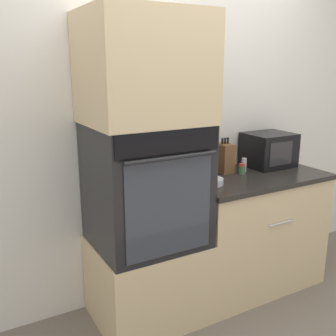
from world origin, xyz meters
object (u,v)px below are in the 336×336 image
Objects in this scene: microwave at (269,150)px; wall_oven at (146,185)px; bowl at (211,181)px; condiment_jar_near at (244,165)px; condiment_jar_mid at (242,169)px; knife_block at (224,158)px.

wall_oven is at bearing -173.14° from microwave.
condiment_jar_near is (0.41, 0.15, 0.03)m from bowl.
condiment_jar_mid is at bearing 3.69° from wall_oven.
wall_oven is at bearing -176.31° from condiment_jar_mid.
wall_oven is 4.67× the size of bowl.
microwave is at bearing 14.34° from condiment_jar_mid.
condiment_jar_near is at bearing -171.48° from microwave.
microwave reaches higher than condiment_jar_near.
condiment_jar_mid is at bearing -51.90° from knife_block.
bowl is at bearing -142.10° from knife_block.
condiment_jar_near is 1.33× the size of condiment_jar_mid.
bowl is 0.37m from condiment_jar_mid.
wall_oven is 0.75m from knife_block.
wall_oven is 0.47m from bowl.
knife_block is at bearing 12.20° from wall_oven.
microwave is 0.42m from knife_block.
condiment_jar_mid is (0.35, 0.10, 0.02)m from bowl.
bowl is 1.59× the size of condiment_jar_near.
knife_block is 1.58× the size of bowl.
wall_oven is at bearing 173.77° from bowl.
condiment_jar_mid is at bearing 16.36° from bowl.
bowl is (0.46, -0.05, -0.03)m from wall_oven.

